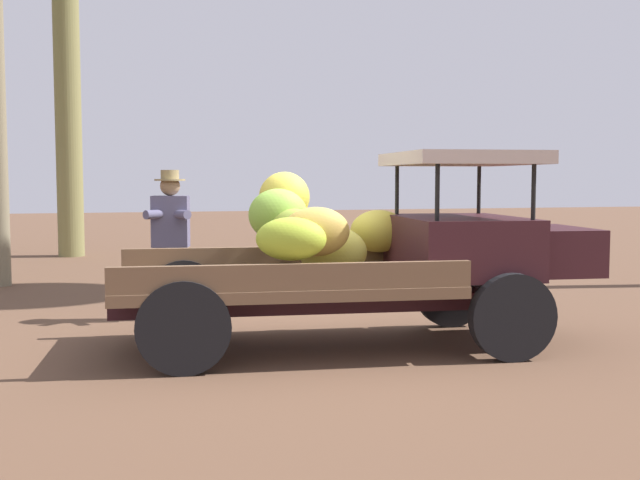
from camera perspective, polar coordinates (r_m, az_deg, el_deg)
ground_plane at (r=7.57m, az=1.26°, el=-7.50°), size 60.00×60.00×0.00m
truck at (r=7.35m, az=4.38°, el=-0.88°), size 4.57×2.10×1.82m
farmer at (r=8.82m, az=-10.87°, el=0.37°), size 0.53×0.49×1.67m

